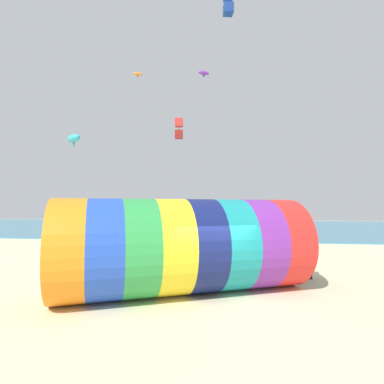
% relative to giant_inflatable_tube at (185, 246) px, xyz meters
% --- Properties ---
extents(ground_plane, '(120.00, 120.00, 0.00)m').
position_rel_giant_inflatable_tube_xyz_m(ground_plane, '(1.28, -0.87, -1.70)').
color(ground_plane, beige).
extents(sea, '(120.00, 40.00, 0.10)m').
position_rel_giant_inflatable_tube_xyz_m(sea, '(1.28, 35.82, -1.65)').
color(sea, teal).
rests_on(sea, ground).
extents(giant_inflatable_tube, '(9.56, 6.87, 3.41)m').
position_rel_giant_inflatable_tube_xyz_m(giant_inflatable_tube, '(0.00, 0.00, 0.00)').
color(giant_inflatable_tube, orange).
rests_on(giant_inflatable_tube, ground).
extents(kite_handler, '(0.25, 0.38, 1.72)m').
position_rel_giant_inflatable_tube_xyz_m(kite_handler, '(5.01, 2.86, -0.82)').
color(kite_handler, black).
rests_on(kite_handler, ground).
extents(kite_cyan_parafoil, '(1.08, 0.98, 0.55)m').
position_rel_giant_inflatable_tube_xyz_m(kite_cyan_parafoil, '(-5.15, 1.24, 4.41)').
color(kite_cyan_parafoil, '#2DB2C6').
extents(kite_blue_box, '(0.66, 0.66, 1.58)m').
position_rel_giant_inflatable_tube_xyz_m(kite_blue_box, '(1.53, 6.18, 13.39)').
color(kite_blue_box, blue).
extents(kite_orange_parafoil, '(0.83, 0.61, 0.40)m').
position_rel_giant_inflatable_tube_xyz_m(kite_orange_parafoil, '(-6.06, 12.59, 12.44)').
color(kite_orange_parafoil, orange).
extents(kite_red_box, '(0.58, 0.58, 1.51)m').
position_rel_giant_inflatable_tube_xyz_m(kite_red_box, '(-2.04, 9.68, 6.94)').
color(kite_red_box, red).
extents(kite_purple_parafoil, '(1.17, 0.94, 0.59)m').
position_rel_giant_inflatable_tube_xyz_m(kite_purple_parafoil, '(-0.95, 16.60, 14.02)').
color(kite_purple_parafoil, purple).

